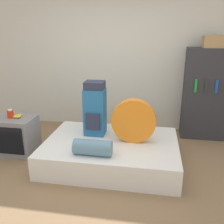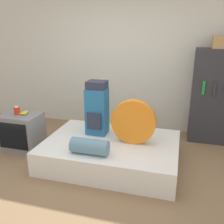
{
  "view_description": "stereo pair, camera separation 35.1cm",
  "coord_description": "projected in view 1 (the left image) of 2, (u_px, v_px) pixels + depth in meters",
  "views": [
    {
      "loc": [
        0.75,
        -2.76,
        1.9
      ],
      "look_at": [
        0.19,
        0.53,
        0.79
      ],
      "focal_mm": 40.0,
      "sensor_mm": 36.0,
      "label": 1
    },
    {
      "loc": [
        1.1,
        -2.68,
        1.9
      ],
      "look_at": [
        0.19,
        0.53,
        0.79
      ],
      "focal_mm": 40.0,
      "sensor_mm": 36.0,
      "label": 2
    }
  ],
  "objects": [
    {
      "name": "bed",
      "position": [
        111.0,
        152.0,
        3.71
      ],
      "size": [
        1.93,
        1.37,
        0.34
      ],
      "color": "white",
      "rests_on": "ground_plane"
    },
    {
      "name": "bookshelf",
      "position": [
        208.0,
        94.0,
        4.42
      ],
      "size": [
        0.84,
        0.39,
        1.61
      ],
      "color": "#2D2D33",
      "rests_on": "ground_plane"
    },
    {
      "name": "ground_plane",
      "position": [
        91.0,
        181.0,
        3.3
      ],
      "size": [
        16.0,
        16.0,
        0.0
      ],
      "primitive_type": "plane",
      "color": "#846647"
    },
    {
      "name": "backpack",
      "position": [
        95.0,
        109.0,
        3.8
      ],
      "size": [
        0.31,
        0.31,
        0.83
      ],
      "color": "#23669E",
      "rests_on": "bed"
    },
    {
      "name": "cardboard_box",
      "position": [
        214.0,
        41.0,
        4.12
      ],
      "size": [
        0.35,
        0.31,
        0.2
      ],
      "color": "#A88456",
      "rests_on": "bookshelf"
    },
    {
      "name": "television",
      "position": [
        16.0,
        135.0,
        3.97
      ],
      "size": [
        0.63,
        0.49,
        0.59
      ],
      "color": "gray",
      "rests_on": "ground_plane"
    },
    {
      "name": "wall_back",
      "position": [
        115.0,
        62.0,
        4.82
      ],
      "size": [
        8.0,
        0.05,
        2.6
      ],
      "color": "silver",
      "rests_on": "ground_plane"
    },
    {
      "name": "tent_bag",
      "position": [
        134.0,
        121.0,
        3.55
      ],
      "size": [
        0.64,
        0.12,
        0.64
      ],
      "color": "orange",
      "rests_on": "bed"
    },
    {
      "name": "canister",
      "position": [
        10.0,
        114.0,
        3.87
      ],
      "size": [
        0.09,
        0.09,
        0.13
      ],
      "color": "red",
      "rests_on": "television"
    },
    {
      "name": "banana_bunch",
      "position": [
        19.0,
        116.0,
        3.92
      ],
      "size": [
        0.14,
        0.18,
        0.04
      ],
      "color": "yellow",
      "rests_on": "television"
    },
    {
      "name": "sleeping_roll",
      "position": [
        93.0,
        147.0,
        3.23
      ],
      "size": [
        0.5,
        0.21,
        0.21
      ],
      "color": "#5B849E",
      "rests_on": "bed"
    }
  ]
}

